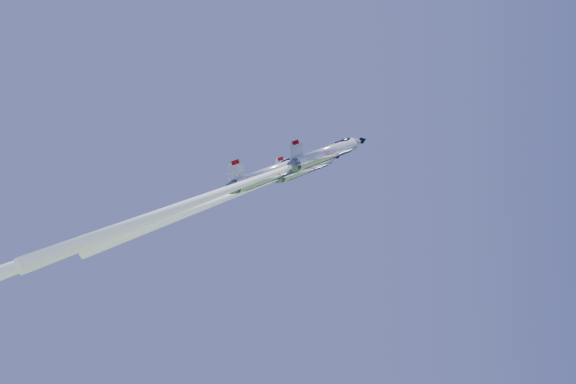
# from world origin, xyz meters

# --- Properties ---
(jet_lead) EXTENTS (25.43, 27.12, 30.40)m
(jet_lead) POSITION_xyz_m (-6.53, -4.58, 101.34)
(jet_lead) COLOR white
(jet_left) EXTENTS (23.18, 24.63, 26.86)m
(jet_left) POSITION_xyz_m (-12.13, -3.95, 100.65)
(jet_left) COLOR white
(jet_right) EXTENTS (28.72, 30.68, 35.23)m
(jet_right) POSITION_xyz_m (-4.46, -16.00, 99.59)
(jet_right) COLOR white
(jet_slot) EXTENTS (33.22, 35.58, 42.40)m
(jet_slot) POSITION_xyz_m (-14.71, -17.87, 95.47)
(jet_slot) COLOR white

